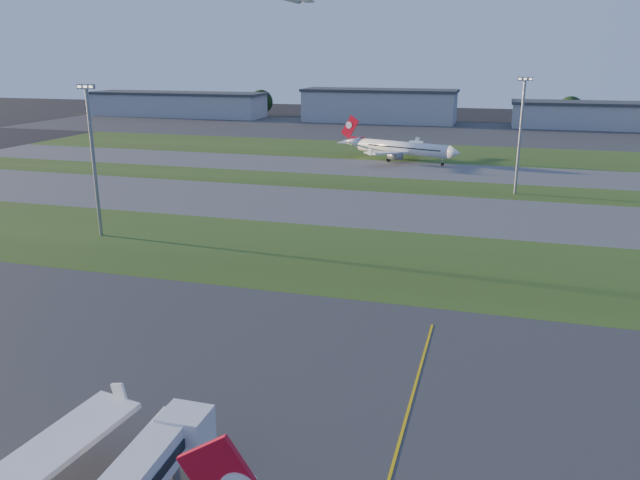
% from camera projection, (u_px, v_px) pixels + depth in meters
% --- Properties ---
extents(ground, '(700.00, 700.00, 0.00)m').
position_uv_depth(ground, '(320.00, 478.00, 46.65)').
color(ground, black).
rests_on(ground, ground).
extents(apron_near, '(300.00, 70.00, 0.01)m').
position_uv_depth(apron_near, '(320.00, 478.00, 46.65)').
color(apron_near, '#333335').
rests_on(apron_near, ground).
extents(grass_strip_a, '(300.00, 34.00, 0.01)m').
position_uv_depth(grass_strip_a, '(415.00, 264.00, 94.52)').
color(grass_strip_a, '#324517').
rests_on(grass_strip_a, ground).
extents(taxiway_a, '(300.00, 32.00, 0.01)m').
position_uv_depth(taxiway_a, '(438.00, 213.00, 124.90)').
color(taxiway_a, '#515154').
rests_on(taxiway_a, ground).
extents(grass_strip_b, '(300.00, 18.00, 0.01)m').
position_uv_depth(grass_strip_b, '(449.00, 188.00, 147.92)').
color(grass_strip_b, '#324517').
rests_on(grass_strip_b, ground).
extents(taxiway_b, '(300.00, 26.00, 0.01)m').
position_uv_depth(taxiway_b, '(456.00, 172.00, 168.17)').
color(taxiway_b, '#515154').
rests_on(taxiway_b, ground).
extents(grass_strip_c, '(300.00, 40.00, 0.01)m').
position_uv_depth(grass_strip_c, '(464.00, 154.00, 198.55)').
color(grass_strip_c, '#324517').
rests_on(grass_strip_c, ground).
extents(apron_far, '(400.00, 80.00, 0.01)m').
position_uv_depth(apron_far, '(474.00, 133.00, 253.79)').
color(apron_far, '#333335').
rests_on(apron_far, ground).
extents(airliner_taxiing, '(35.07, 29.59, 11.34)m').
position_uv_depth(airliner_taxiing, '(402.00, 148.00, 183.67)').
color(airliner_taxiing, white).
rests_on(airliner_taxiing, ground).
extents(light_mast_west, '(3.20, 0.70, 25.80)m').
position_uv_depth(light_mast_west, '(93.00, 151.00, 104.97)').
color(light_mast_west, gray).
rests_on(light_mast_west, ground).
extents(light_mast_centre, '(3.20, 0.70, 25.80)m').
position_uv_depth(light_mast_centre, '(521.00, 128.00, 137.85)').
color(light_mast_centre, gray).
rests_on(light_mast_centre, ground).
extents(hangar_far_west, '(91.80, 23.00, 12.20)m').
position_uv_depth(hangar_far_west, '(178.00, 104.00, 319.67)').
color(hangar_far_west, gray).
rests_on(hangar_far_west, ground).
extents(hangar_west, '(71.40, 23.00, 15.20)m').
position_uv_depth(hangar_west, '(379.00, 106.00, 291.24)').
color(hangar_west, gray).
rests_on(hangar_west, ground).
extents(hangar_east, '(81.60, 23.00, 11.20)m').
position_uv_depth(hangar_east, '(611.00, 115.00, 265.14)').
color(hangar_east, gray).
rests_on(hangar_east, ground).
extents(tree_far_west, '(11.00, 11.00, 12.00)m').
position_uv_depth(tree_far_west, '(124.00, 100.00, 342.20)').
color(tree_far_west, black).
rests_on(tree_far_west, ground).
extents(tree_west, '(12.10, 12.10, 13.20)m').
position_uv_depth(tree_west, '(261.00, 102.00, 322.52)').
color(tree_west, black).
rests_on(tree_west, ground).
extents(tree_mid_west, '(9.90, 9.90, 10.80)m').
position_uv_depth(tree_mid_west, '(436.00, 109.00, 295.21)').
color(tree_mid_west, black).
rests_on(tree_mid_west, ground).
extents(tree_mid_east, '(11.55, 11.55, 12.60)m').
position_uv_depth(tree_mid_east, '(570.00, 109.00, 281.69)').
color(tree_mid_east, black).
rests_on(tree_mid_east, ground).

